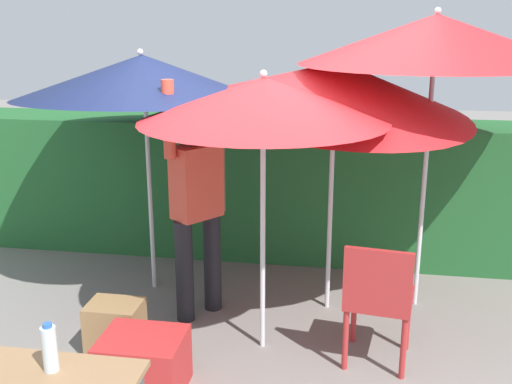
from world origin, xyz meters
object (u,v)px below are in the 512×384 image
object	(u,v)px
umbrella_orange	(263,100)
umbrella_navy	(143,78)
bottle_water	(50,348)
chair_plastic	(378,296)
umbrella_rainbow	(436,39)
person_vendor	(197,203)
cooler_box	(143,364)
umbrella_yellow	(337,86)
crate_cardboard	(115,328)

from	to	relation	value
umbrella_orange	umbrella_navy	distance (m)	1.39
bottle_water	chair_plastic	bearing A→B (deg)	44.25
chair_plastic	bottle_water	world-z (taller)	bottle_water
umbrella_orange	umbrella_rainbow	bearing A→B (deg)	36.89
chair_plastic	bottle_water	bearing A→B (deg)	-135.75
umbrella_navy	person_vendor	size ratio (longest dim) A/B	1.11
umbrella_orange	cooler_box	size ratio (longest dim) A/B	3.79
person_vendor	bottle_water	world-z (taller)	person_vendor
umbrella_yellow	bottle_water	size ratio (longest dim) A/B	8.98
cooler_box	bottle_water	bearing A→B (deg)	-94.66
crate_cardboard	bottle_water	size ratio (longest dim) A/B	1.56
umbrella_rainbow	umbrella_navy	bearing A→B (deg)	-179.30
umbrella_rainbow	bottle_water	world-z (taller)	umbrella_rainbow
umbrella_rainbow	umbrella_orange	distance (m)	1.48
umbrella_rainbow	umbrella_yellow	xyz separation A→B (m)	(-0.70, -0.16, -0.34)
umbrella_yellow	bottle_water	distance (m)	2.78
umbrella_yellow	bottle_water	world-z (taller)	umbrella_yellow
person_vendor	chair_plastic	size ratio (longest dim) A/B	2.11
umbrella_orange	chair_plastic	size ratio (longest dim) A/B	2.22
crate_cardboard	umbrella_orange	bearing A→B (deg)	13.52
umbrella_orange	umbrella_navy	xyz separation A→B (m)	(-1.10, 0.84, 0.04)
umbrella_rainbow	umbrella_yellow	distance (m)	0.80
cooler_box	umbrella_rainbow	bearing A→B (deg)	40.15
chair_plastic	umbrella_yellow	bearing A→B (deg)	113.09
person_vendor	umbrella_rainbow	bearing A→B (deg)	14.80
cooler_box	bottle_water	size ratio (longest dim) A/B	2.17
umbrella_rainbow	cooler_box	xyz separation A→B (m)	(-1.81, -1.53, -1.95)
umbrella_rainbow	umbrella_orange	world-z (taller)	umbrella_rainbow
umbrella_rainbow	chair_plastic	distance (m)	1.93
chair_plastic	crate_cardboard	world-z (taller)	chair_plastic
umbrella_orange	umbrella_yellow	world-z (taller)	umbrella_yellow
umbrella_orange	umbrella_navy	bearing A→B (deg)	142.90
cooler_box	crate_cardboard	distance (m)	0.55
umbrella_navy	cooler_box	size ratio (longest dim) A/B	3.99
umbrella_yellow	umbrella_orange	bearing A→B (deg)	-122.28
umbrella_orange	crate_cardboard	world-z (taller)	umbrella_orange
chair_plastic	bottle_water	xyz separation A→B (m)	(-1.54, -1.50, 0.34)
umbrella_orange	umbrella_yellow	xyz separation A→B (m)	(0.45, 0.71, 0.02)
umbrella_orange	umbrella_yellow	bearing A→B (deg)	57.72
umbrella_orange	chair_plastic	world-z (taller)	umbrella_orange
umbrella_orange	umbrella_yellow	distance (m)	0.84
umbrella_yellow	crate_cardboard	xyz separation A→B (m)	(-1.46, -0.95, -1.62)
crate_cardboard	bottle_water	distance (m)	1.55
bottle_water	crate_cardboard	bearing A→B (deg)	101.34
umbrella_yellow	bottle_water	xyz separation A→B (m)	(-1.19, -2.32, -0.95)
umbrella_rainbow	umbrella_navy	xyz separation A→B (m)	(-2.25, -0.03, -0.31)
person_vendor	cooler_box	xyz separation A→B (m)	(-0.09, -1.07, -0.74)
person_vendor	cooler_box	size ratio (longest dim) A/B	3.61
umbrella_rainbow	cooler_box	distance (m)	3.07
crate_cardboard	bottle_water	xyz separation A→B (m)	(0.28, -1.37, 0.66)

